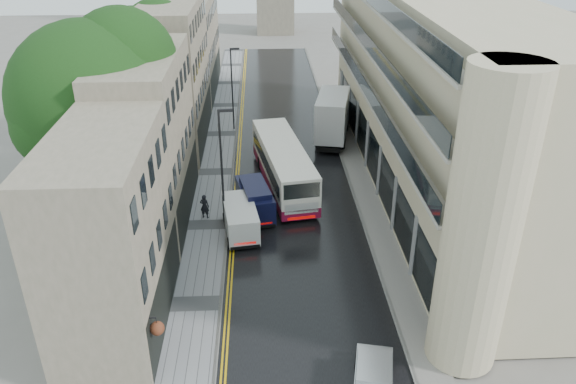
{
  "coord_description": "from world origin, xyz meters",
  "views": [
    {
      "loc": [
        -2.14,
        -13.28,
        19.25
      ],
      "look_at": [
        -0.57,
        18.0,
        3.05
      ],
      "focal_mm": 35.0,
      "sensor_mm": 36.0,
      "label": 1
    }
  ],
  "objects_px": {
    "lamp_post_near": "(222,171)",
    "lamp_post_far": "(232,90)",
    "navy_van": "(247,211)",
    "white_lorry": "(317,123)",
    "white_van": "(229,233)",
    "pedestrian": "(205,206)",
    "tree_near": "(94,126)",
    "tree_far": "(139,79)",
    "cream_bus": "(276,187)"
  },
  "relations": [
    {
      "from": "tree_far",
      "to": "white_lorry",
      "type": "relative_size",
      "value": 1.47
    },
    {
      "from": "cream_bus",
      "to": "white_lorry",
      "type": "distance_m",
      "value": 11.52
    },
    {
      "from": "cream_bus",
      "to": "navy_van",
      "type": "distance_m",
      "value": 3.29
    },
    {
      "from": "tree_far",
      "to": "navy_van",
      "type": "relative_size",
      "value": 2.65
    },
    {
      "from": "pedestrian",
      "to": "lamp_post_near",
      "type": "relative_size",
      "value": 0.22
    },
    {
      "from": "white_lorry",
      "to": "lamp_post_far",
      "type": "height_order",
      "value": "lamp_post_far"
    },
    {
      "from": "tree_far",
      "to": "lamp_post_near",
      "type": "xyz_separation_m",
      "value": [
        7.49,
        -13.98,
        -2.08
      ]
    },
    {
      "from": "tree_far",
      "to": "white_lorry",
      "type": "xyz_separation_m",
      "value": [
        14.9,
        -0.66,
        -3.99
      ]
    },
    {
      "from": "tree_near",
      "to": "pedestrian",
      "type": "height_order",
      "value": "tree_near"
    },
    {
      "from": "tree_far",
      "to": "pedestrian",
      "type": "relative_size",
      "value": 7.16
    },
    {
      "from": "tree_near",
      "to": "cream_bus",
      "type": "xyz_separation_m",
      "value": [
        11.23,
        1.54,
        -5.3
      ]
    },
    {
      "from": "cream_bus",
      "to": "pedestrian",
      "type": "relative_size",
      "value": 6.86
    },
    {
      "from": "tree_far",
      "to": "cream_bus",
      "type": "distance_m",
      "value": 16.49
    },
    {
      "from": "navy_van",
      "to": "white_van",
      "type": "bearing_deg",
      "value": -126.06
    },
    {
      "from": "lamp_post_near",
      "to": "lamp_post_far",
      "type": "height_order",
      "value": "lamp_post_near"
    },
    {
      "from": "tree_far",
      "to": "cream_bus",
      "type": "relative_size",
      "value": 1.04
    },
    {
      "from": "tree_far",
      "to": "pedestrian",
      "type": "distance_m",
      "value": 15.15
    },
    {
      "from": "white_van",
      "to": "lamp_post_far",
      "type": "distance_m",
      "value": 20.7
    },
    {
      "from": "lamp_post_near",
      "to": "cream_bus",
      "type": "bearing_deg",
      "value": 31.92
    },
    {
      "from": "navy_van",
      "to": "white_lorry",
      "type": "bearing_deg",
      "value": 54.2
    },
    {
      "from": "white_lorry",
      "to": "lamp_post_near",
      "type": "height_order",
      "value": "lamp_post_near"
    },
    {
      "from": "cream_bus",
      "to": "lamp_post_far",
      "type": "distance_m",
      "value": 16.02
    },
    {
      "from": "white_lorry",
      "to": "navy_van",
      "type": "distance_m",
      "value": 14.69
    },
    {
      "from": "pedestrian",
      "to": "lamp_post_near",
      "type": "height_order",
      "value": "lamp_post_near"
    },
    {
      "from": "tree_near",
      "to": "white_lorry",
      "type": "bearing_deg",
      "value": 39.09
    },
    {
      "from": "pedestrian",
      "to": "navy_van",
      "type": "bearing_deg",
      "value": 171.67
    },
    {
      "from": "lamp_post_far",
      "to": "white_lorry",
      "type": "bearing_deg",
      "value": -38.93
    },
    {
      "from": "cream_bus",
      "to": "white_van",
      "type": "relative_size",
      "value": 2.62
    },
    {
      "from": "lamp_post_near",
      "to": "white_van",
      "type": "bearing_deg",
      "value": -84.9
    },
    {
      "from": "navy_van",
      "to": "pedestrian",
      "type": "xyz_separation_m",
      "value": [
        -2.89,
        1.22,
        -0.23
      ]
    },
    {
      "from": "tree_far",
      "to": "lamp_post_near",
      "type": "distance_m",
      "value": 15.99
    },
    {
      "from": "white_lorry",
      "to": "pedestrian",
      "type": "height_order",
      "value": "white_lorry"
    },
    {
      "from": "navy_van",
      "to": "pedestrian",
      "type": "relative_size",
      "value": 2.7
    },
    {
      "from": "tree_near",
      "to": "tree_far",
      "type": "height_order",
      "value": "tree_near"
    },
    {
      "from": "tree_near",
      "to": "lamp_post_far",
      "type": "bearing_deg",
      "value": 65.54
    },
    {
      "from": "tree_far",
      "to": "white_lorry",
      "type": "height_order",
      "value": "tree_far"
    },
    {
      "from": "tree_near",
      "to": "lamp_post_near",
      "type": "height_order",
      "value": "tree_near"
    },
    {
      "from": "white_van",
      "to": "lamp_post_far",
      "type": "height_order",
      "value": "lamp_post_far"
    },
    {
      "from": "white_van",
      "to": "lamp_post_near",
      "type": "relative_size",
      "value": 0.56
    },
    {
      "from": "navy_van",
      "to": "lamp_post_near",
      "type": "bearing_deg",
      "value": 164.7
    },
    {
      "from": "pedestrian",
      "to": "lamp_post_near",
      "type": "xyz_separation_m",
      "value": [
        1.4,
        -1.13,
        3.16
      ]
    },
    {
      "from": "white_van",
      "to": "navy_van",
      "type": "bearing_deg",
      "value": 57.64
    },
    {
      "from": "white_van",
      "to": "navy_van",
      "type": "relative_size",
      "value": 0.97
    },
    {
      "from": "tree_near",
      "to": "navy_van",
      "type": "distance_m",
      "value": 10.96
    },
    {
      "from": "white_lorry",
      "to": "navy_van",
      "type": "height_order",
      "value": "white_lorry"
    },
    {
      "from": "pedestrian",
      "to": "lamp_post_far",
      "type": "distance_m",
      "value": 17.17
    },
    {
      "from": "cream_bus",
      "to": "white_lorry",
      "type": "relative_size",
      "value": 1.41
    },
    {
      "from": "white_van",
      "to": "lamp_post_far",
      "type": "xyz_separation_m",
      "value": [
        -0.46,
        20.5,
        2.87
      ]
    },
    {
      "from": "pedestrian",
      "to": "lamp_post_far",
      "type": "bearing_deg",
      "value": -80.1
    },
    {
      "from": "pedestrian",
      "to": "white_lorry",
      "type": "bearing_deg",
      "value": -111.37
    }
  ]
}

